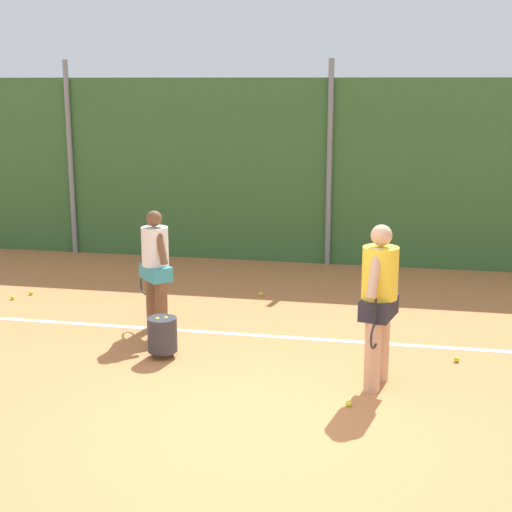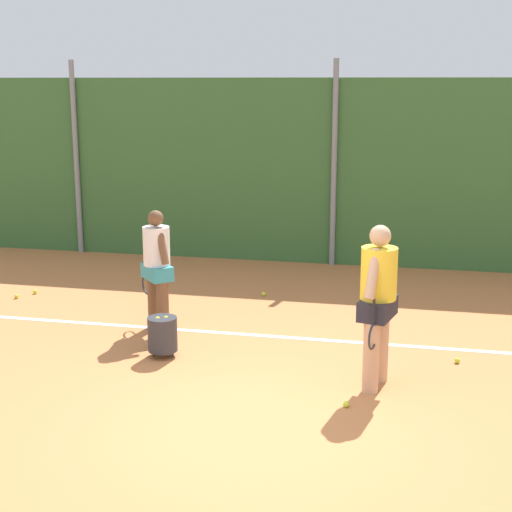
# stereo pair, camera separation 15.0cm
# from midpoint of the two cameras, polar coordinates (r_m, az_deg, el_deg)

# --- Properties ---
(ground_plane) EXTENTS (27.18, 27.18, 0.00)m
(ground_plane) POSITION_cam_midpoint_polar(r_m,az_deg,el_deg) (9.42, 2.82, -7.34)
(ground_plane) COLOR #C67542
(hedge_fence_backdrop) EXTENTS (17.09, 0.25, 3.33)m
(hedge_fence_backdrop) POSITION_cam_midpoint_polar(r_m,az_deg,el_deg) (13.76, 6.28, 6.27)
(hedge_fence_backdrop) COLOR #386633
(hedge_fence_backdrop) RESTS_ON ground_plane
(fence_post_left) EXTENTS (0.10, 0.10, 3.66)m
(fence_post_left) POSITION_cam_midpoint_polar(r_m,az_deg,el_deg) (14.92, -13.11, 7.16)
(fence_post_left) COLOR gray
(fence_post_left) RESTS_ON ground_plane
(fence_post_center) EXTENTS (0.10, 0.10, 3.66)m
(fence_post_center) POSITION_cam_midpoint_polar(r_m,az_deg,el_deg) (13.57, 6.21, 6.87)
(fence_post_center) COLOR gray
(fence_post_center) RESTS_ON ground_plane
(court_baseline_paint) EXTENTS (12.49, 0.10, 0.01)m
(court_baseline_paint) POSITION_cam_midpoint_polar(r_m,az_deg,el_deg) (9.96, 3.37, -6.18)
(court_baseline_paint) COLOR white
(court_baseline_paint) RESTS_ON ground_plane
(player_foreground_near) EXTENTS (0.42, 0.82, 1.81)m
(player_foreground_near) POSITION_cam_midpoint_polar(r_m,az_deg,el_deg) (8.23, 9.69, -3.14)
(player_foreground_near) COLOR tan
(player_foreground_near) RESTS_ON ground_plane
(player_midcourt) EXTENTS (0.60, 0.56, 1.64)m
(player_midcourt) POSITION_cam_midpoint_polar(r_m,az_deg,el_deg) (10.06, -7.06, -0.63)
(player_midcourt) COLOR brown
(player_midcourt) RESTS_ON ground_plane
(ball_hopper) EXTENTS (0.36, 0.36, 0.51)m
(ball_hopper) POSITION_cam_midpoint_polar(r_m,az_deg,el_deg) (9.27, -6.60, -5.85)
(ball_hopper) COLOR #2D2D33
(ball_hopper) RESTS_ON ground_plane
(tennis_ball_0) EXTENTS (0.07, 0.07, 0.07)m
(tennis_ball_0) POSITION_cam_midpoint_polar(r_m,az_deg,el_deg) (13.18, -8.03, -1.32)
(tennis_ball_0) COLOR #CCDB33
(tennis_ball_0) RESTS_ON ground_plane
(tennis_ball_2) EXTENTS (0.07, 0.07, 0.07)m
(tennis_ball_2) POSITION_cam_midpoint_polar(r_m,az_deg,el_deg) (12.42, -15.98, -2.61)
(tennis_ball_2) COLOR #CCDB33
(tennis_ball_2) RESTS_ON ground_plane
(tennis_ball_3) EXTENTS (0.07, 0.07, 0.07)m
(tennis_ball_3) POSITION_cam_midpoint_polar(r_m,az_deg,el_deg) (9.42, 15.38, -7.61)
(tennis_ball_3) COLOR #CCDB33
(tennis_ball_3) RESTS_ON ground_plane
(tennis_ball_4) EXTENTS (0.07, 0.07, 0.07)m
(tennis_ball_4) POSITION_cam_midpoint_polar(r_m,az_deg,el_deg) (12.24, -17.27, -2.93)
(tennis_ball_4) COLOR #CCDB33
(tennis_ball_4) RESTS_ON ground_plane
(tennis_ball_6) EXTENTS (0.07, 0.07, 0.07)m
(tennis_ball_6) POSITION_cam_midpoint_polar(r_m,az_deg,el_deg) (11.82, 0.94, -2.88)
(tennis_ball_6) COLOR #CCDB33
(tennis_ball_6) RESTS_ON ground_plane
(tennis_ball_7) EXTENTS (0.07, 0.07, 0.07)m
(tennis_ball_7) POSITION_cam_midpoint_polar(r_m,az_deg,el_deg) (8.00, 7.36, -11.02)
(tennis_ball_7) COLOR #CCDB33
(tennis_ball_7) RESTS_ON ground_plane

